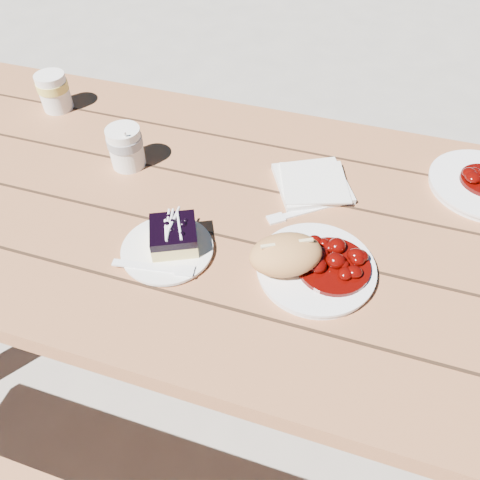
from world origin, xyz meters
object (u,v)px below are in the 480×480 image
(bread_roll, at_px, (286,255))
(blueberry_cake, at_px, (174,235))
(coffee_cup, at_px, (126,147))
(dessert_plate, at_px, (167,250))
(second_cup, at_px, (54,92))
(main_plate, at_px, (315,269))
(picnic_table, at_px, (255,264))

(bread_roll, bearing_deg, blueberry_cake, -179.14)
(bread_roll, bearing_deg, coffee_cup, 154.13)
(dessert_plate, bearing_deg, second_cup, 141.59)
(blueberry_cake, bearing_deg, second_cup, 117.85)
(main_plate, distance_m, blueberry_cake, 0.27)
(picnic_table, height_order, main_plate, main_plate)
(blueberry_cake, height_order, second_cup, second_cup)
(blueberry_cake, bearing_deg, picnic_table, 21.92)
(main_plate, relative_size, blueberry_cake, 1.86)
(main_plate, distance_m, coffee_cup, 0.51)
(picnic_table, relative_size, main_plate, 9.29)
(picnic_table, height_order, coffee_cup, coffee_cup)
(dessert_plate, distance_m, coffee_cup, 0.30)
(second_cup, bearing_deg, dessert_plate, -38.41)
(bread_roll, relative_size, second_cup, 1.40)
(main_plate, distance_m, second_cup, 0.84)
(main_plate, height_order, dessert_plate, main_plate)
(picnic_table, relative_size, second_cup, 20.91)
(bread_roll, distance_m, blueberry_cake, 0.22)
(picnic_table, relative_size, bread_roll, 14.97)
(second_cup, bearing_deg, main_plate, -24.22)
(picnic_table, bearing_deg, bread_roll, -55.27)
(bread_roll, bearing_deg, main_plate, 19.98)
(dessert_plate, bearing_deg, bread_roll, 4.60)
(second_cup, bearing_deg, coffee_cup, -28.99)
(coffee_cup, xyz_separation_m, second_cup, (-0.29, 0.16, 0.00))
(bread_roll, xyz_separation_m, dessert_plate, (-0.23, -0.02, -0.05))
(coffee_cup, relative_size, second_cup, 1.00)
(main_plate, relative_size, dessert_plate, 1.25)
(bread_roll, bearing_deg, second_cup, 152.84)
(dessert_plate, height_order, second_cup, second_cup)
(main_plate, height_order, blueberry_cake, blueberry_cake)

